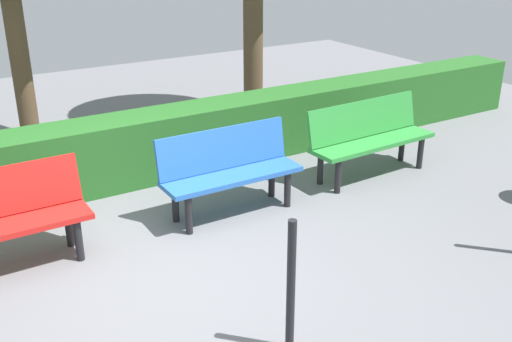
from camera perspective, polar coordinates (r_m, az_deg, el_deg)
name	(u,v)px	position (r m, az deg, el deg)	size (l,w,h in m)	color
ground_plane	(166,269)	(5.28, -8.52, -9.22)	(16.00, 16.00, 0.00)	slate
bench_green	(369,135)	(7.08, 10.68, 3.38)	(1.62, 0.52, 0.86)	#2D8C38
bench_blue	(229,168)	(6.03, -2.60, 0.31)	(1.44, 0.46, 0.86)	blue
hedge_row	(168,143)	(7.09, -8.33, 2.69)	(11.17, 0.58, 0.76)	#266023
railing_post_mid	(291,287)	(4.10, 3.33, -10.92)	(0.06, 0.06, 1.00)	black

